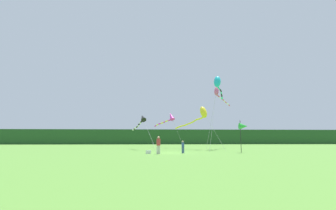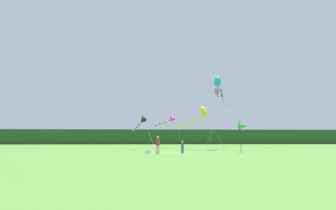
% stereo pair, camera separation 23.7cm
% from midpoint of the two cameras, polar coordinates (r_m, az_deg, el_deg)
% --- Properties ---
extents(ground_plane, '(120.00, 120.00, 0.00)m').
position_cam_midpoint_polar(ground_plane, '(25.02, 0.51, -11.41)').
color(ground_plane, '#5B9338').
extents(distant_treeline, '(108.00, 3.81, 4.20)m').
position_cam_midpoint_polar(distant_treeline, '(69.95, -1.91, -7.65)').
color(distant_treeline, '#234C23').
rests_on(distant_treeline, ground).
extents(person_adult, '(0.37, 0.37, 1.67)m').
position_cam_midpoint_polar(person_adult, '(23.10, -2.61, -9.34)').
color(person_adult, silver).
rests_on(person_adult, ground).
extents(person_child, '(0.27, 0.27, 1.25)m').
position_cam_midpoint_polar(person_child, '(24.44, 3.32, -9.83)').
color(person_child, '#334C8C').
rests_on(person_child, ground).
extents(cooler_box, '(0.50, 0.34, 0.32)m').
position_cam_midpoint_polar(cooler_box, '(23.67, -5.02, -11.17)').
color(cooler_box, silver).
rests_on(cooler_box, ground).
extents(banner_flag_pole, '(0.90, 0.70, 3.39)m').
position_cam_midpoint_polar(banner_flag_pole, '(26.67, 17.38, -4.93)').
color(banner_flag_pole, black).
rests_on(banner_flag_pole, ground).
extents(kite_yellow, '(5.71, 7.81, 6.12)m').
position_cam_midpoint_polar(kite_yellow, '(33.90, 7.73, -2.15)').
color(kite_yellow, '#B2B2B2').
rests_on(kite_yellow, ground).
extents(kite_black, '(3.66, 8.36, 5.00)m').
position_cam_midpoint_polar(kite_black, '(33.46, -6.56, -3.50)').
color(kite_black, '#B2B2B2').
rests_on(kite_black, ground).
extents(kite_cyan, '(4.21, 8.36, 10.35)m').
position_cam_midpoint_polar(kite_cyan, '(34.28, 11.63, 5.19)').
color(kite_cyan, '#B2B2B2').
rests_on(kite_cyan, ground).
extents(kite_magenta, '(4.61, 6.86, 6.02)m').
position_cam_midpoint_polar(kite_magenta, '(40.08, 0.19, -3.02)').
color(kite_magenta, '#B2B2B2').
rests_on(kite_magenta, ground).
extents(kite_rainbow, '(5.41, 5.90, 9.42)m').
position_cam_midpoint_polar(kite_rainbow, '(37.11, 11.72, 2.78)').
color(kite_rainbow, '#B2B2B2').
rests_on(kite_rainbow, ground).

